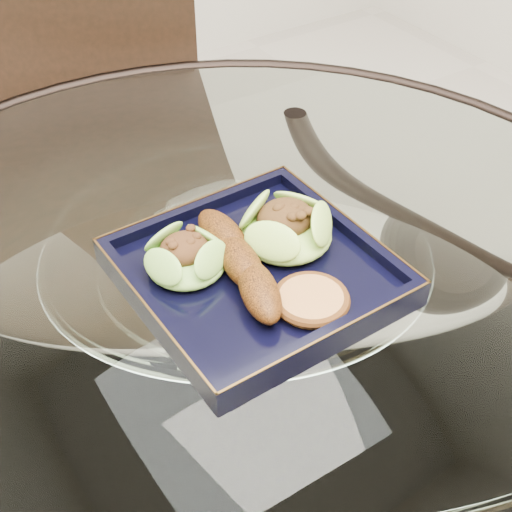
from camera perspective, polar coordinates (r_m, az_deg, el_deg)
dining_table at (r=0.93m, az=-1.35°, el=-9.31°), size 1.13×1.13×0.77m
dining_chair at (r=1.34m, az=-12.51°, el=5.59°), size 0.57×0.57×1.01m
navy_plate at (r=0.80m, az=0.00°, el=-1.62°), size 0.28×0.28×0.02m
lettuce_wrap_left at (r=0.79m, az=-5.62°, el=-0.23°), size 0.10×0.10×0.03m
lettuce_wrap_right at (r=0.82m, az=2.44°, el=2.11°), size 0.13×0.13×0.04m
roasted_plantain at (r=0.78m, az=-1.26°, el=-0.44°), size 0.07×0.19×0.04m
crumb_patty at (r=0.75m, az=4.43°, el=-3.57°), size 0.08×0.08×0.01m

